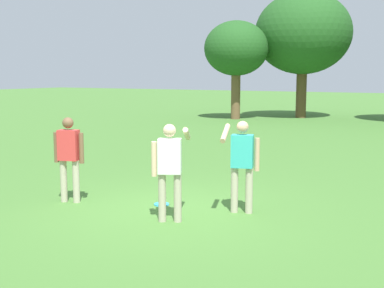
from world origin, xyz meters
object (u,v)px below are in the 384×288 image
at_px(tree_broad_center, 303,34).
at_px(person_catcher, 242,160).
at_px(person_thrower, 69,154).
at_px(person_bystander, 170,165).
at_px(frisbee, 162,204).
at_px(tree_tall_left, 236,49).

bearing_deg(tree_broad_center, person_catcher, -75.82).
distance_m(person_thrower, person_bystander, 2.36).
relative_size(person_catcher, person_bystander, 1.00).
xyz_separation_m(frisbee, tree_tall_left, (-6.26, 17.23, 3.74)).
height_order(frisbee, tree_broad_center, tree_broad_center).
distance_m(person_bystander, frisbee, 1.44).
distance_m(person_catcher, frisbee, 1.82).
height_order(person_thrower, person_catcher, same).
xyz_separation_m(person_bystander, tree_tall_left, (-6.96, 18.06, 2.79)).
bearing_deg(tree_broad_center, tree_tall_left, -138.01).
xyz_separation_m(person_catcher, frisbee, (-1.53, -0.24, -0.95)).
xyz_separation_m(person_thrower, tree_tall_left, (-4.61, 17.91, 2.81)).
bearing_deg(tree_broad_center, person_bystander, -78.73).
height_order(person_thrower, person_bystander, same).
distance_m(person_bystander, tree_broad_center, 21.34).
xyz_separation_m(person_catcher, tree_broad_center, (-4.94, 19.56, 3.67)).
height_order(person_thrower, tree_tall_left, tree_tall_left).
relative_size(frisbee, tree_tall_left, 0.05).
relative_size(person_bystander, frisbee, 5.74).
height_order(tree_tall_left, tree_broad_center, tree_broad_center).
bearing_deg(frisbee, tree_broad_center, 99.77).
bearing_deg(person_thrower, person_bystander, -3.67).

